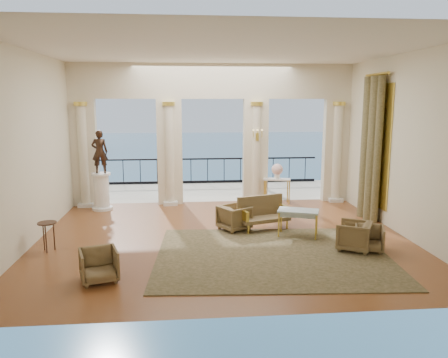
{
  "coord_description": "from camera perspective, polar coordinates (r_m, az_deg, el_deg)",
  "views": [
    {
      "loc": [
        -0.9,
        -10.29,
        3.34
      ],
      "look_at": [
        0.07,
        0.6,
        1.38
      ],
      "focal_mm": 35.0,
      "sensor_mm": 36.0,
      "label": 1
    }
  ],
  "objects": [
    {
      "name": "settee",
      "position": [
        11.56,
        5.07,
        -4.44
      ],
      "size": [
        1.42,
        0.94,
        0.87
      ],
      "rotation": [
        0.0,
        0.0,
        0.31
      ],
      "color": "#48331E",
      "rests_on": "ground"
    },
    {
      "name": "console_table",
      "position": [
        14.41,
        6.93,
        -0.5
      ],
      "size": [
        0.93,
        0.53,
        0.83
      ],
      "rotation": [
        0.0,
        0.0,
        -0.24
      ],
      "color": "silver",
      "rests_on": "ground"
    },
    {
      "name": "curtain",
      "position": [
        12.95,
        18.57,
        3.8
      ],
      "size": [
        0.33,
        1.4,
        4.09
      ],
      "color": "#4B4A28",
      "rests_on": "ground"
    },
    {
      "name": "sea",
      "position": [
        70.92,
        -4.32,
        2.59
      ],
      "size": [
        160.0,
        160.0,
        0.0
      ],
      "primitive_type": "plane",
      "color": "#285F8D",
      "rests_on": "ground"
    },
    {
      "name": "game_table",
      "position": [
        11.0,
        9.68,
        -4.35
      ],
      "size": [
        1.11,
        0.84,
        0.68
      ],
      "rotation": [
        0.0,
        0.0,
        -0.35
      ],
      "color": "#88A6B0",
      "rests_on": "ground"
    },
    {
      "name": "floor",
      "position": [
        10.86,
        -0.1,
        -7.73
      ],
      "size": [
        9.0,
        9.0,
        0.0
      ],
      "primitive_type": "plane",
      "color": "#512813",
      "rests_on": "ground"
    },
    {
      "name": "window_frame",
      "position": [
        13.02,
        19.34,
        4.14
      ],
      "size": [
        0.04,
        1.6,
        3.4
      ],
      "primitive_type": "cube",
      "color": "#E5C54B",
      "rests_on": "room_walls"
    },
    {
      "name": "terrace",
      "position": [
        16.47,
        -1.86,
        -1.7
      ],
      "size": [
        10.0,
        3.6,
        0.1
      ],
      "primitive_type": "cube",
      "color": "#ABA48F",
      "rests_on": "ground"
    },
    {
      "name": "arcade",
      "position": [
        14.16,
        -1.46,
        7.12
      ],
      "size": [
        9.0,
        0.56,
        4.5
      ],
      "color": "beige",
      "rests_on": "ground"
    },
    {
      "name": "statue",
      "position": [
        13.83,
        -15.93,
        3.44
      ],
      "size": [
        0.51,
        0.36,
        1.31
      ],
      "primitive_type": "imported",
      "rotation": [
        0.0,
        0.0,
        3.25
      ],
      "color": "black",
      "rests_on": "pedestal"
    },
    {
      "name": "armchair_d",
      "position": [
        11.44,
        1.38,
        -4.91
      ],
      "size": [
        0.93,
        0.95,
        0.72
      ],
      "primitive_type": "imported",
      "rotation": [
        0.0,
        0.0,
        2.13
      ],
      "color": "#48331E",
      "rests_on": "ground"
    },
    {
      "name": "side_table",
      "position": [
        10.56,
        -22.1,
        -5.76
      ],
      "size": [
        0.41,
        0.41,
        0.67
      ],
      "color": "black",
      "rests_on": "ground"
    },
    {
      "name": "wall_sconce",
      "position": [
        14.04,
        4.37,
        5.61
      ],
      "size": [
        0.3,
        0.11,
        0.33
      ],
      "color": "#E5C54B",
      "rests_on": "arcade"
    },
    {
      "name": "armchair_b",
      "position": [
        10.42,
        18.44,
        -7.21
      ],
      "size": [
        0.79,
        0.76,
        0.64
      ],
      "primitive_type": "imported",
      "rotation": [
        0.0,
        0.0,
        -0.36
      ],
      "color": "#48331E",
      "rests_on": "ground"
    },
    {
      "name": "armchair_c",
      "position": [
        10.35,
        16.62,
        -6.96
      ],
      "size": [
        0.92,
        0.94,
        0.73
      ],
      "primitive_type": "imported",
      "rotation": [
        0.0,
        0.0,
        -2.09
      ],
      "color": "#48331E",
      "rests_on": "ground"
    },
    {
      "name": "pedestal",
      "position": [
        14.02,
        -15.68,
        -1.66
      ],
      "size": [
        0.63,
        0.63,
        1.15
      ],
      "color": "silver",
      "rests_on": "ground"
    },
    {
      "name": "armchair_a",
      "position": [
        8.62,
        -16.03,
        -10.58
      ],
      "size": [
        0.82,
        0.8,
        0.69
      ],
      "primitive_type": "imported",
      "rotation": [
        0.0,
        0.0,
        0.31
      ],
      "color": "#48331E",
      "rests_on": "ground"
    },
    {
      "name": "room_walls",
      "position": [
        9.23,
        0.5,
        7.32
      ],
      "size": [
        9.0,
        9.0,
        9.0
      ],
      "color": "#F0E8C9",
      "rests_on": "ground"
    },
    {
      "name": "urn",
      "position": [
        14.33,
        6.97,
        1.15
      ],
      "size": [
        0.37,
        0.37,
        0.49
      ],
      "color": "white",
      "rests_on": "console_table"
    },
    {
      "name": "palm_tree",
      "position": [
        17.16,
        4.76,
        12.66
      ],
      "size": [
        2.0,
        2.0,
        4.5
      ],
      "color": "#4C3823",
      "rests_on": "terrace"
    },
    {
      "name": "rug",
      "position": [
        9.74,
        6.33,
        -9.88
      ],
      "size": [
        5.26,
        4.21,
        0.02
      ],
      "primitive_type": "cube",
      "rotation": [
        0.0,
        0.0,
        -0.06
      ],
      "color": "#32341A",
      "rests_on": "ground"
    },
    {
      "name": "balustrade",
      "position": [
        17.96,
        -2.15,
        0.78
      ],
      "size": [
        9.0,
        0.06,
        1.03
      ],
      "color": "black",
      "rests_on": "terrace"
    },
    {
      "name": "headland",
      "position": [
        85.64,
        -25.04,
        4.99
      ],
      "size": [
        22.0,
        18.0,
        6.0
      ],
      "primitive_type": "cube",
      "color": "black",
      "rests_on": "sea"
    }
  ]
}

